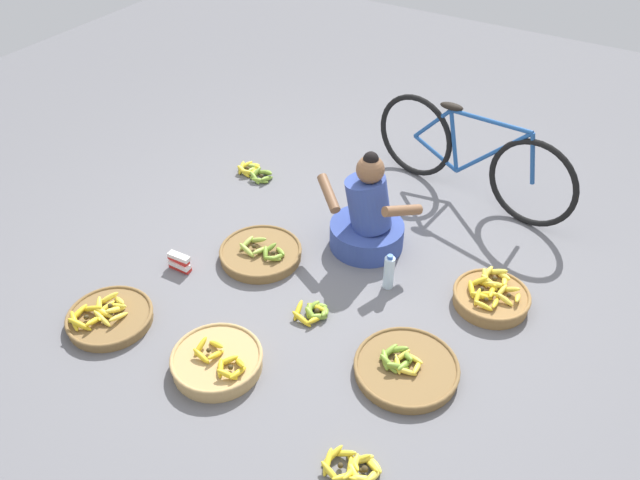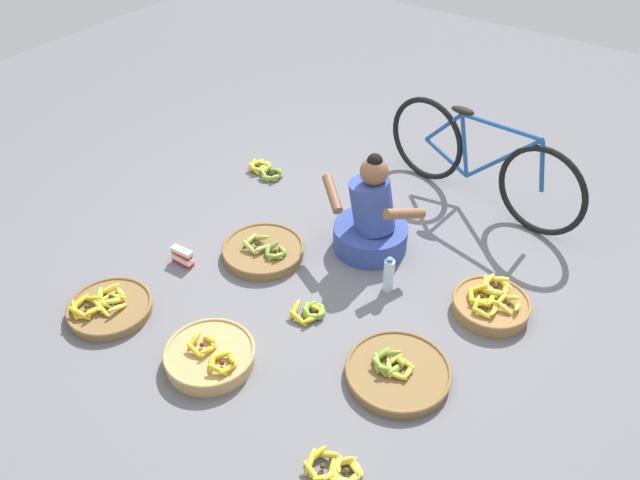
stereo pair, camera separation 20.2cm
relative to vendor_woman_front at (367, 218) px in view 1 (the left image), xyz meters
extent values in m
plane|color=slate|center=(-0.08, -0.30, -0.24)|extent=(10.00, 10.00, 0.00)
cylinder|color=#334793|center=(0.00, 0.00, -0.15)|extent=(0.52, 0.52, 0.18)
cylinder|color=#334793|center=(0.00, 0.00, 0.12)|extent=(0.37, 0.32, 0.41)
sphere|color=brown|center=(0.00, 0.00, 0.39)|extent=(0.19, 0.19, 0.19)
sphere|color=black|center=(0.00, 0.00, 0.47)|extent=(0.10, 0.10, 0.10)
cylinder|color=brown|center=(-0.24, -0.13, 0.20)|extent=(0.28, 0.25, 0.16)
cylinder|color=brown|center=(0.27, -0.05, 0.20)|extent=(0.20, 0.30, 0.16)
torus|color=black|center=(-0.13, 1.04, 0.10)|extent=(0.68, 0.17, 0.68)
torus|color=black|center=(0.87, 0.85, 0.10)|extent=(0.68, 0.17, 0.68)
cylinder|color=#1E4C8C|center=(0.53, 0.92, 0.21)|extent=(0.55, 0.14, 0.55)
cylinder|color=#1E4C8C|center=(0.21, 0.98, 0.19)|extent=(0.15, 0.06, 0.49)
cylinder|color=#1E4C8C|center=(0.47, 0.93, 0.45)|extent=(0.65, 0.16, 0.08)
cylinder|color=#1E4C8C|center=(0.07, 1.01, 0.03)|extent=(0.42, 0.11, 0.18)
cylinder|color=#1E4C8C|center=(0.01, 1.02, 0.26)|extent=(0.31, 0.09, 0.35)
cylinder|color=#1E4C8C|center=(0.83, 0.86, 0.29)|extent=(0.12, 0.05, 0.38)
ellipsoid|color=black|center=(0.15, 0.99, 0.46)|extent=(0.18, 0.08, 0.05)
cylinder|color=brown|center=(-0.56, -0.50, -0.21)|extent=(0.56, 0.56, 0.07)
torus|color=brown|center=(-0.56, -0.50, -0.17)|extent=(0.57, 0.57, 0.02)
ellipsoid|color=olive|center=(-0.40, -0.52, -0.15)|extent=(0.06, 0.13, 0.06)
ellipsoid|color=olive|center=(-0.42, -0.46, -0.15)|extent=(0.12, 0.09, 0.05)
ellipsoid|color=olive|center=(-0.49, -0.48, -0.14)|extent=(0.08, 0.12, 0.08)
ellipsoid|color=olive|center=(-0.49, -0.54, -0.15)|extent=(0.10, 0.12, 0.07)
ellipsoid|color=olive|center=(-0.42, -0.55, -0.15)|extent=(0.12, 0.09, 0.05)
sphere|color=#382D19|center=(-0.45, -0.51, -0.15)|extent=(0.03, 0.03, 0.03)
ellipsoid|color=#9EB747|center=(-0.54, -0.53, -0.15)|extent=(0.06, 0.15, 0.06)
ellipsoid|color=#9EB747|center=(-0.62, -0.45, -0.14)|extent=(0.15, 0.07, 0.08)
ellipsoid|color=#9EB747|center=(-0.67, -0.51, -0.15)|extent=(0.04, 0.15, 0.06)
ellipsoid|color=#9EB747|center=(-0.61, -0.58, -0.14)|extent=(0.15, 0.06, 0.08)
sphere|color=#382D19|center=(-0.60, -0.51, -0.15)|extent=(0.03, 0.03, 0.03)
cylinder|color=brown|center=(0.74, -0.90, -0.21)|extent=(0.59, 0.59, 0.05)
torus|color=brown|center=(0.74, -0.90, -0.19)|extent=(0.60, 0.60, 0.02)
ellipsoid|color=yellow|center=(0.80, -0.90, -0.16)|extent=(0.04, 0.13, 0.05)
ellipsoid|color=yellow|center=(0.76, -0.85, -0.16)|extent=(0.13, 0.06, 0.05)
ellipsoid|color=yellow|center=(0.69, -0.88, -0.16)|extent=(0.08, 0.13, 0.07)
ellipsoid|color=yellow|center=(0.70, -0.94, -0.16)|extent=(0.10, 0.12, 0.06)
ellipsoid|color=yellow|center=(0.76, -0.96, -0.16)|extent=(0.13, 0.07, 0.05)
sphere|color=#382D19|center=(0.74, -0.90, -0.16)|extent=(0.03, 0.03, 0.03)
ellipsoid|color=olive|center=(0.74, -0.92, -0.16)|extent=(0.06, 0.15, 0.06)
ellipsoid|color=olive|center=(0.71, -0.86, -0.15)|extent=(0.13, 0.12, 0.09)
ellipsoid|color=olive|center=(0.65, -0.85, -0.15)|extent=(0.15, 0.09, 0.08)
ellipsoid|color=olive|center=(0.61, -0.89, -0.16)|extent=(0.08, 0.15, 0.07)
ellipsoid|color=olive|center=(0.62, -0.95, -0.16)|extent=(0.12, 0.14, 0.06)
ellipsoid|color=olive|center=(0.66, -0.97, -0.15)|extent=(0.15, 0.08, 0.08)
ellipsoid|color=olive|center=(0.71, -0.96, -0.15)|extent=(0.14, 0.11, 0.09)
sphere|color=#382D19|center=(0.67, -0.91, -0.16)|extent=(0.03, 0.03, 0.03)
cylinder|color=olive|center=(0.96, -0.11, -0.20)|extent=(0.47, 0.47, 0.08)
torus|color=olive|center=(0.96, -0.11, -0.16)|extent=(0.49, 0.49, 0.02)
ellipsoid|color=yellow|center=(1.11, -0.09, -0.13)|extent=(0.05, 0.13, 0.06)
ellipsoid|color=yellow|center=(1.05, -0.05, -0.13)|extent=(0.12, 0.05, 0.08)
ellipsoid|color=yellow|center=(1.01, -0.09, -0.13)|extent=(0.06, 0.13, 0.07)
ellipsoid|color=yellow|center=(1.05, -0.15, -0.13)|extent=(0.13, 0.05, 0.07)
sphere|color=#382D19|center=(1.06, -0.10, -0.13)|extent=(0.03, 0.03, 0.03)
ellipsoid|color=yellow|center=(0.99, 0.02, -0.13)|extent=(0.07, 0.15, 0.07)
ellipsoid|color=yellow|center=(0.97, 0.05, -0.13)|extent=(0.14, 0.12, 0.08)
ellipsoid|color=yellow|center=(0.92, 0.07, -0.12)|extent=(0.15, 0.05, 0.09)
ellipsoid|color=yellow|center=(0.87, 0.02, -0.13)|extent=(0.07, 0.15, 0.08)
ellipsoid|color=yellow|center=(0.88, -0.03, -0.12)|extent=(0.11, 0.14, 0.09)
ellipsoid|color=yellow|center=(0.91, -0.06, -0.12)|extent=(0.15, 0.07, 0.09)
ellipsoid|color=yellow|center=(0.96, -0.05, -0.13)|extent=(0.14, 0.11, 0.08)
sphere|color=#382D19|center=(0.93, 0.00, -0.13)|extent=(0.03, 0.03, 0.03)
ellipsoid|color=gold|center=(0.95, -0.12, -0.13)|extent=(0.06, 0.15, 0.06)
ellipsoid|color=gold|center=(0.90, -0.07, -0.13)|extent=(0.15, 0.05, 0.07)
ellipsoid|color=gold|center=(0.85, -0.08, -0.12)|extent=(0.13, 0.12, 0.09)
ellipsoid|color=gold|center=(0.84, -0.17, -0.13)|extent=(0.11, 0.14, 0.06)
ellipsoid|color=gold|center=(0.91, -0.19, -0.13)|extent=(0.15, 0.08, 0.06)
sphere|color=#382D19|center=(0.89, -0.13, -0.13)|extent=(0.03, 0.03, 0.03)
ellipsoid|color=yellow|center=(1.01, -0.21, -0.14)|extent=(0.04, 0.13, 0.06)
ellipsoid|color=yellow|center=(0.94, -0.15, -0.13)|extent=(0.13, 0.05, 0.06)
ellipsoid|color=yellow|center=(0.89, -0.22, -0.13)|extent=(0.05, 0.13, 0.07)
ellipsoid|color=yellow|center=(0.95, -0.27, -0.14)|extent=(0.13, 0.03, 0.05)
sphere|color=#382D19|center=(0.95, -0.21, -0.13)|extent=(0.03, 0.03, 0.03)
cylinder|color=tan|center=(-0.20, -1.43, -0.20)|extent=(0.51, 0.51, 0.09)
torus|color=tan|center=(-0.20, -1.43, -0.15)|extent=(0.53, 0.53, 0.02)
ellipsoid|color=gold|center=(-0.02, -1.47, -0.13)|extent=(0.05, 0.13, 0.05)
ellipsoid|color=gold|center=(-0.04, -1.42, -0.12)|extent=(0.13, 0.09, 0.08)
ellipsoid|color=gold|center=(-0.12, -1.43, -0.13)|extent=(0.10, 0.12, 0.06)
ellipsoid|color=gold|center=(-0.12, -1.50, -0.13)|extent=(0.10, 0.12, 0.06)
ellipsoid|color=gold|center=(-0.05, -1.52, -0.12)|extent=(0.13, 0.07, 0.08)
sphere|color=#382D19|center=(-0.07, -1.47, -0.13)|extent=(0.03, 0.03, 0.03)
ellipsoid|color=gold|center=(-0.20, -1.44, -0.12)|extent=(0.05, 0.13, 0.07)
ellipsoid|color=gold|center=(-0.24, -1.37, -0.12)|extent=(0.13, 0.06, 0.07)
ellipsoid|color=gold|center=(-0.31, -1.43, -0.12)|extent=(0.03, 0.13, 0.08)
ellipsoid|color=gold|center=(-0.26, -1.49, -0.12)|extent=(0.13, 0.05, 0.07)
sphere|color=#382D19|center=(-0.25, -1.43, -0.13)|extent=(0.03, 0.03, 0.03)
cylinder|color=brown|center=(-0.99, -1.49, -0.21)|extent=(0.52, 0.52, 0.06)
torus|color=brown|center=(-0.99, -1.49, -0.18)|extent=(0.53, 0.53, 0.02)
ellipsoid|color=yellow|center=(-0.91, -1.49, -0.15)|extent=(0.03, 0.15, 0.08)
ellipsoid|color=yellow|center=(-0.98, -1.42, -0.15)|extent=(0.15, 0.05, 0.07)
ellipsoid|color=yellow|center=(-1.04, -1.47, -0.16)|extent=(0.06, 0.15, 0.05)
ellipsoid|color=yellow|center=(-0.98, -1.55, -0.15)|extent=(0.15, 0.04, 0.08)
sphere|color=#382D19|center=(-0.97, -1.48, -0.16)|extent=(0.03, 0.03, 0.03)
ellipsoid|color=yellow|center=(-0.96, -1.46, -0.15)|extent=(0.06, 0.15, 0.09)
ellipsoid|color=yellow|center=(-1.00, -1.38, -0.15)|extent=(0.15, 0.08, 0.08)
ellipsoid|color=yellow|center=(-1.08, -1.40, -0.15)|extent=(0.12, 0.14, 0.09)
ellipsoid|color=yellow|center=(-1.07, -1.49, -0.15)|extent=(0.12, 0.13, 0.08)
ellipsoid|color=yellow|center=(-1.02, -1.51, -0.15)|extent=(0.15, 0.05, 0.08)
sphere|color=#382D19|center=(-1.03, -1.44, -0.15)|extent=(0.03, 0.03, 0.03)
ellipsoid|color=gold|center=(-1.00, -1.58, -0.15)|extent=(0.05, 0.16, 0.08)
ellipsoid|color=gold|center=(-1.03, -1.53, -0.16)|extent=(0.15, 0.12, 0.06)
ellipsoid|color=gold|center=(-1.10, -1.52, -0.15)|extent=(0.16, 0.08, 0.09)
ellipsoid|color=gold|center=(-1.14, -1.59, -0.16)|extent=(0.04, 0.16, 0.06)
ellipsoid|color=gold|center=(-1.11, -1.65, -0.15)|extent=(0.15, 0.11, 0.07)
ellipsoid|color=gold|center=(-1.05, -1.66, -0.15)|extent=(0.16, 0.08, 0.09)
sphere|color=#382D19|center=(-1.07, -1.59, -0.15)|extent=(0.03, 0.03, 0.03)
ellipsoid|color=yellow|center=(-1.22, 0.36, -0.21)|extent=(0.05, 0.15, 0.07)
ellipsoid|color=yellow|center=(-1.25, 0.41, -0.21)|extent=(0.15, 0.10, 0.08)
ellipsoid|color=yellow|center=(-1.30, 0.42, -0.21)|extent=(0.15, 0.07, 0.06)
ellipsoid|color=yellow|center=(-1.34, 0.38, -0.21)|extent=(0.09, 0.15, 0.07)
ellipsoid|color=yellow|center=(-1.34, 0.33, -0.21)|extent=(0.08, 0.15, 0.08)
ellipsoid|color=yellow|center=(-1.29, 0.29, -0.20)|extent=(0.15, 0.06, 0.09)
ellipsoid|color=yellow|center=(-1.24, 0.30, -0.21)|extent=(0.14, 0.12, 0.09)
sphere|color=#382D19|center=(-1.28, 0.35, -0.21)|extent=(0.03, 0.03, 0.03)
ellipsoid|color=#9EB747|center=(-1.25, 0.36, -0.21)|extent=(0.04, 0.12, 0.08)
ellipsoid|color=#9EB747|center=(-1.30, 0.40, -0.21)|extent=(0.12, 0.04, 0.06)
ellipsoid|color=#9EB747|center=(-1.35, 0.34, -0.21)|extent=(0.06, 0.12, 0.06)
ellipsoid|color=#9EB747|center=(-1.31, 0.30, -0.21)|extent=(0.12, 0.07, 0.08)
sphere|color=#382D19|center=(-1.30, 0.35, -0.21)|extent=(0.03, 0.03, 0.03)
ellipsoid|color=olive|center=(-1.07, 0.31, -0.21)|extent=(0.05, 0.15, 0.08)
ellipsoid|color=olive|center=(-1.10, 0.37, -0.20)|extent=(0.14, 0.10, 0.09)
ellipsoid|color=olive|center=(-1.16, 0.38, -0.21)|extent=(0.15, 0.08, 0.06)
ellipsoid|color=olive|center=(-1.20, 0.33, -0.21)|extent=(0.05, 0.15, 0.08)
ellipsoid|color=olive|center=(-1.16, 0.26, -0.20)|extent=(0.15, 0.09, 0.09)
ellipsoid|color=olive|center=(-1.11, 0.26, -0.21)|extent=(0.15, 0.09, 0.06)
sphere|color=#382D19|center=(-1.13, 0.32, -0.21)|extent=(0.03, 0.03, 0.03)
ellipsoid|color=yellow|center=(0.88, -1.60, -0.21)|extent=(0.05, 0.13, 0.07)
ellipsoid|color=yellow|center=(0.85, -1.55, -0.21)|extent=(0.12, 0.09, 0.08)
ellipsoid|color=yellow|center=(0.79, -1.55, -0.21)|extent=(0.12, 0.10, 0.08)
ellipsoid|color=yellow|center=(0.77, -1.62, -0.21)|extent=(0.08, 0.13, 0.06)
sphere|color=#382D19|center=(0.82, -1.60, -0.22)|extent=(0.03, 0.03, 0.03)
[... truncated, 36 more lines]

